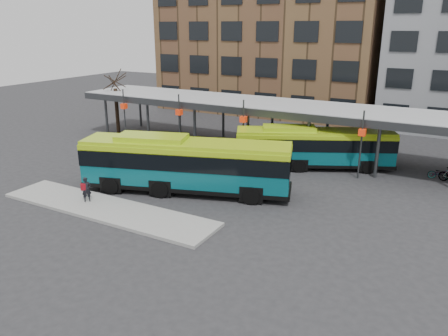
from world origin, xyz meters
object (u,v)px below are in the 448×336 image
Objects in this scene: pedestrian at (86,189)px; bus_front at (185,163)px; tree at (117,109)px; bus_rear at (313,146)px.

bus_front is at bearing -7.42° from pedestrian.
bus_front is at bearing -34.61° from tree.
bus_front is 6.16m from pedestrian.
tree is at bearing 127.52° from bus_front.
bus_front is at bearing -148.17° from bus_rear.
bus_front is 1.17× the size of bus_rear.
tree is 20.51m from bus_rear.
bus_front is (14.85, -10.24, -0.54)m from tree.
pedestrian is at bearing -53.80° from tree.
pedestrian is at bearing -148.63° from bus_front.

